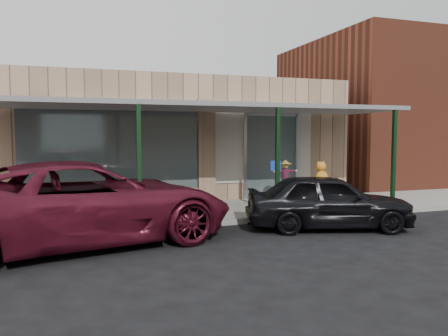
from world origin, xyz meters
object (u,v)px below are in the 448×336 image
object	(u,v)px
barrel_pumpkin	(191,203)
car_maroon	(85,203)
barrel_scarecrow	(285,189)
handicap_sign	(276,178)
parked_sedan	(328,201)

from	to	relation	value
barrel_pumpkin	car_maroon	distance (m)	3.60
barrel_scarecrow	handicap_sign	xyz separation A→B (m)	(-0.76, -0.92, 0.44)
barrel_scarecrow	handicap_sign	world-z (taller)	handicap_sign
barrel_scarecrow	barrel_pumpkin	bearing A→B (deg)	-148.75
barrel_scarecrow	handicap_sign	bearing A→B (deg)	-105.93
parked_sedan	handicap_sign	bearing A→B (deg)	29.53
barrel_pumpkin	handicap_sign	distance (m)	2.48
parked_sedan	car_maroon	distance (m)	5.62
barrel_scarecrow	parked_sedan	bearing A→B (deg)	-72.35
parked_sedan	car_maroon	size ratio (longest dim) A/B	0.68
handicap_sign	parked_sedan	bearing A→B (deg)	-61.47
parked_sedan	barrel_pumpkin	bearing A→B (deg)	64.74
handicap_sign	parked_sedan	distance (m)	2.08
barrel_scarecrow	barrel_pumpkin	world-z (taller)	barrel_scarecrow
barrel_pumpkin	parked_sedan	bearing A→B (deg)	-41.98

